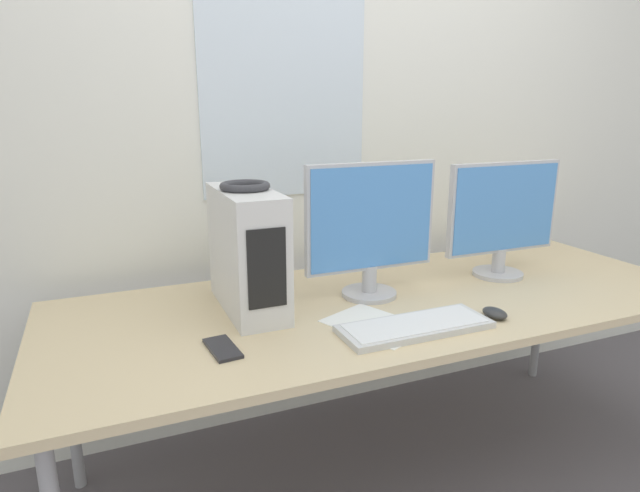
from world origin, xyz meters
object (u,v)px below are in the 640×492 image
Objects in this scene: monitor_right_near at (503,216)px; keyboard at (415,326)px; cell_phone at (223,348)px; pc_tower at (247,251)px; headphones at (245,186)px; mouse at (495,313)px; monitor_main at (371,227)px.

monitor_right_near is 1.06× the size of keyboard.
keyboard is at bearing -14.40° from cell_phone.
headphones is at bearing 90.00° from pc_tower.
keyboard is 0.57m from cell_phone.
keyboard is at bearing -41.65° from pc_tower.
monitor_right_near is 0.71m from keyboard.
headphones reaches higher than pc_tower.
headphones reaches higher than cell_phone.
mouse is at bearing -28.54° from pc_tower.
monitor_right_near reaches higher than pc_tower.
pc_tower is 0.87× the size of monitor_right_near.
monitor_main is 0.67m from cell_phone.
cell_phone is at bearing -118.75° from pc_tower.
pc_tower is 0.92× the size of keyboard.
keyboard is (-0.59, -0.33, -0.23)m from monitor_right_near.
headphones is at bearing 55.75° from cell_phone.
cell_phone is (-0.58, -0.23, -0.25)m from monitor_main.
headphones is 0.34× the size of keyboard.
pc_tower is 4.71× the size of mouse.
monitor_right_near is (1.00, -0.04, 0.04)m from pc_tower.
monitor_right_near reaches higher than mouse.
pc_tower is 0.82m from mouse.
monitor_main is at bearing -6.76° from headphones.
pc_tower reaches higher than cell_phone.
pc_tower is at bearing 177.58° from monitor_right_near.
pc_tower is 1.01m from monitor_right_near.
monitor_main is (0.43, -0.05, 0.05)m from pc_tower.
monitor_right_near reaches higher than headphones.
keyboard reaches higher than cell_phone.
mouse reaches higher than cell_phone.
mouse is at bearing -2.78° from keyboard.
mouse is (0.70, -0.38, -0.18)m from pc_tower.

